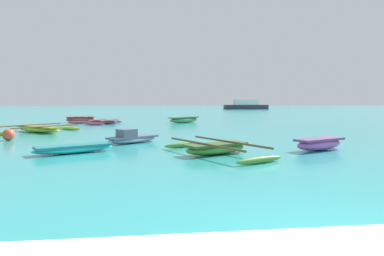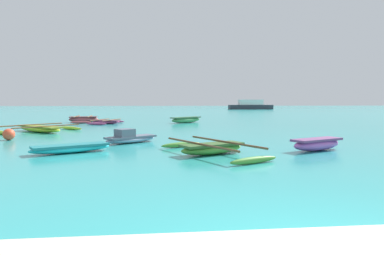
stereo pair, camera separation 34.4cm
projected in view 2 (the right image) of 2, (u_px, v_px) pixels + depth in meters
name	position (u px, v px, depth m)	size (l,w,h in m)	color
moored_boat_0	(317.00, 144.00, 12.19)	(2.29, 1.54, 0.43)	#B65AB8
moored_boat_1	(39.00, 129.00, 19.51)	(4.54, 4.65, 0.41)	#B8D732
moored_boat_2	(186.00, 120.00, 27.67)	(2.86, 2.57, 0.47)	#449555
moored_boat_3	(83.00, 119.00, 28.29)	(2.40, 3.30, 0.54)	#B24E57
moored_boat_4	(106.00, 122.00, 26.46)	(2.64, 3.47, 0.34)	#B2497D
moored_boat_5	(71.00, 148.00, 11.69)	(2.72, 1.90, 0.28)	#26CDD9
moored_boat_6	(212.00, 148.00, 11.35)	(3.44, 4.57, 0.42)	#4E9134
moored_boat_7	(130.00, 138.00, 14.43)	(2.35, 2.08, 0.60)	#889CBC
mooring_buoy_0	(9.00, 134.00, 15.41)	(0.52, 0.52, 0.52)	#E54C2D
distant_ferry	(251.00, 105.00, 72.60)	(9.31, 2.05, 2.05)	#2D333D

